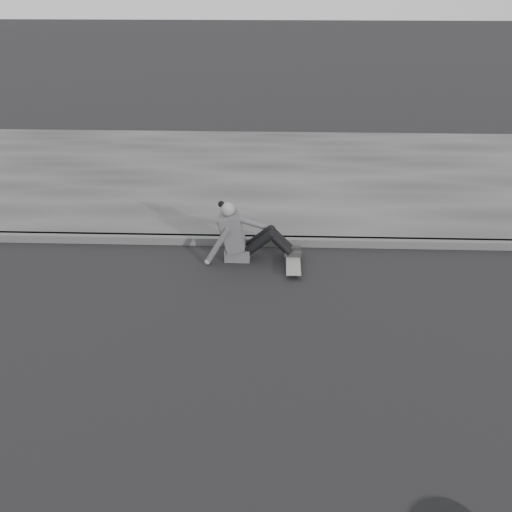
{
  "coord_description": "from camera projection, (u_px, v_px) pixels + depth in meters",
  "views": [
    {
      "loc": [
        0.99,
        -5.22,
        3.84
      ],
      "look_at": [
        0.75,
        1.23,
        0.5
      ],
      "focal_mm": 40.0,
      "sensor_mm": 36.0,
      "label": 1
    }
  ],
  "objects": [
    {
      "name": "seated_woman",
      "position": [
        242.0,
        236.0,
        8.13
      ],
      "size": [
        1.38,
        0.46,
        0.88
      ],
      "color": "#4C4C4E",
      "rests_on": "ground"
    },
    {
      "name": "sidewalk",
      "position": [
        226.0,
        174.0,
        11.37
      ],
      "size": [
        24.0,
        6.0,
        0.12
      ],
      "primitive_type": "cube",
      "color": "#3E3E3E",
      "rests_on": "ground"
    },
    {
      "name": "skateboard",
      "position": [
        293.0,
        262.0,
        8.02
      ],
      "size": [
        0.2,
        0.78,
        0.09
      ],
      "color": "gray",
      "rests_on": "ground"
    },
    {
      "name": "curb",
      "position": [
        210.0,
        240.0,
        8.69
      ],
      "size": [
        24.0,
        0.16,
        0.12
      ],
      "primitive_type": "cube",
      "color": "#4D4D4D",
      "rests_on": "ground"
    },
    {
      "name": "ground",
      "position": [
        186.0,
        344.0,
        6.43
      ],
      "size": [
        80.0,
        80.0,
        0.0
      ],
      "primitive_type": "plane",
      "color": "black",
      "rests_on": "ground"
    }
  ]
}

